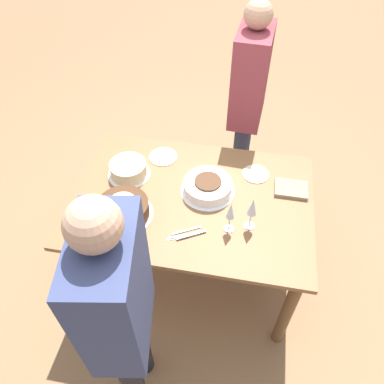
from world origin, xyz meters
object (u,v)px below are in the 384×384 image
at_px(cake_center_white, 208,187).
at_px(cake_back_decorated, 128,169).
at_px(wine_glass_near, 252,208).
at_px(wine_glass_far, 231,212).
at_px(person_cutting, 120,310).
at_px(person_watching, 248,94).
at_px(cake_front_chocolate, 123,209).

distance_m(cake_center_white, cake_back_decorated, 0.51).
height_order(wine_glass_near, wine_glass_far, wine_glass_near).
height_order(cake_back_decorated, person_cutting, person_cutting).
relative_size(person_cutting, person_watching, 1.03).
height_order(wine_glass_far, person_cutting, person_cutting).
height_order(cake_center_white, cake_back_decorated, cake_back_decorated).
relative_size(cake_center_white, wine_glass_far, 1.56).
xyz_separation_m(cake_front_chocolate, person_cutting, (0.21, -0.65, 0.17)).
bearing_deg(person_cutting, cake_center_white, -23.59).
relative_size(cake_front_chocolate, wine_glass_near, 1.47).
bearing_deg(wine_glass_near, person_cutting, -125.26).
bearing_deg(cake_back_decorated, cake_center_white, -6.02).
bearing_deg(wine_glass_far, person_watching, 89.84).
distance_m(wine_glass_near, wine_glass_far, 0.12).
bearing_deg(wine_glass_near, wine_glass_far, -159.59).
height_order(cake_center_white, person_cutting, person_cutting).
bearing_deg(cake_front_chocolate, wine_glass_near, 3.79).
bearing_deg(cake_center_white, person_cutting, -103.72).
bearing_deg(cake_center_white, cake_front_chocolate, -148.69).
bearing_deg(cake_back_decorated, wine_glass_near, -19.41).
xyz_separation_m(cake_front_chocolate, person_watching, (0.60, 1.06, 0.14)).
distance_m(cake_center_white, wine_glass_far, 0.32).
xyz_separation_m(wine_glass_near, person_watching, (-0.11, 1.01, 0.03)).
xyz_separation_m(cake_center_white, cake_front_chocolate, (-0.44, -0.27, 0.01)).
distance_m(cake_front_chocolate, person_watching, 1.22).
relative_size(cake_back_decorated, person_watching, 0.17).
height_order(cake_center_white, cake_front_chocolate, cake_front_chocolate).
bearing_deg(wine_glass_far, wine_glass_near, 20.41).
bearing_deg(cake_front_chocolate, person_watching, 60.62).
bearing_deg(wine_glass_far, cake_front_chocolate, -179.43).
distance_m(cake_center_white, cake_front_chocolate, 0.51).
bearing_deg(person_watching, cake_front_chocolate, -25.65).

